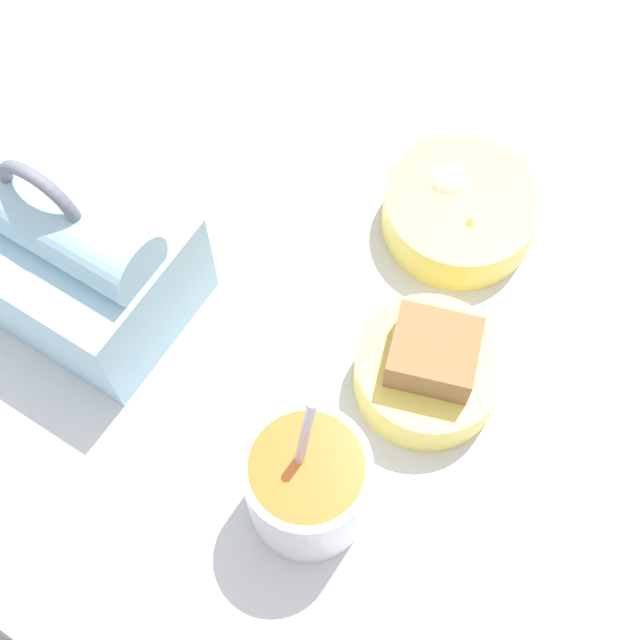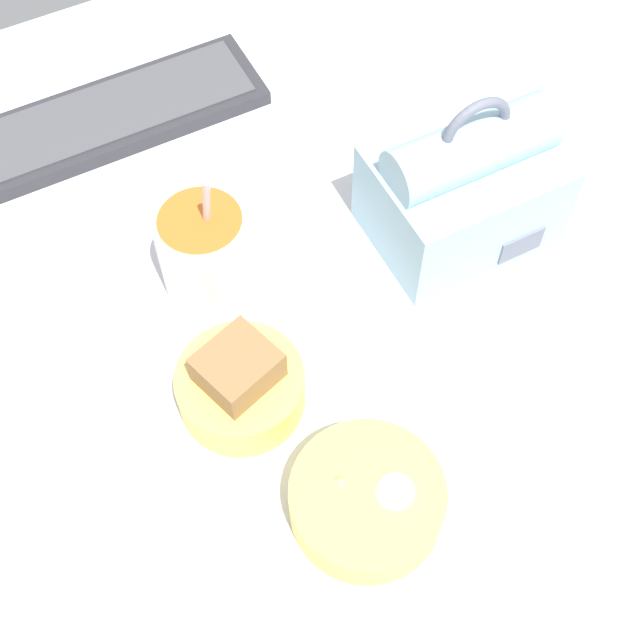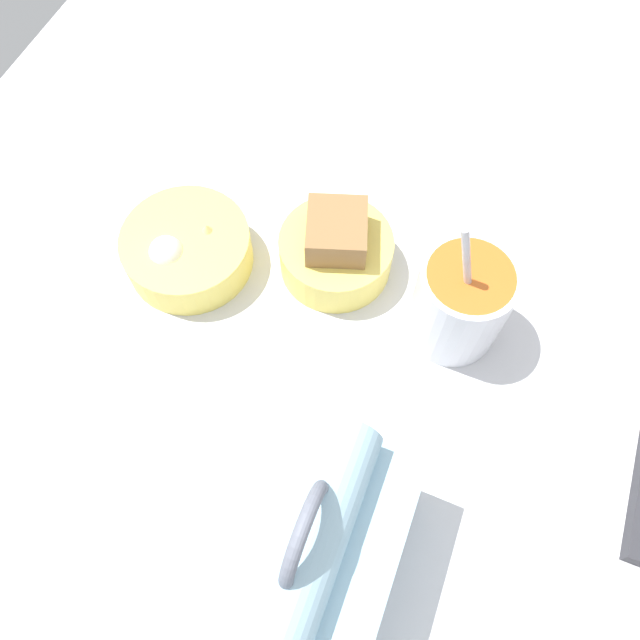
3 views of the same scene
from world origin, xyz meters
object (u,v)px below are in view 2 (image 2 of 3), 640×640
(lunch_bag, at_px, (464,186))
(bento_bowl_sandwich, at_px, (240,385))
(bento_bowl_snacks, at_px, (366,499))
(keyboard, at_px, (111,117))
(soup_cup, at_px, (205,251))

(lunch_bag, relative_size, bento_bowl_sandwich, 1.55)
(lunch_bag, relative_size, bento_bowl_snacks, 1.36)
(bento_bowl_sandwich, bearing_deg, keyboard, 87.70)
(keyboard, height_order, lunch_bag, lunch_bag)
(keyboard, height_order, soup_cup, soup_cup)
(lunch_bag, height_order, soup_cup, lunch_bag)
(soup_cup, xyz_separation_m, bento_bowl_snacks, (0.02, -0.28, -0.03))
(keyboard, relative_size, soup_cup, 2.03)
(lunch_bag, height_order, bento_bowl_sandwich, lunch_bag)
(keyboard, xyz_separation_m, lunch_bag, (0.27, -0.31, 0.06))
(soup_cup, bearing_deg, keyboard, 92.61)
(soup_cup, xyz_separation_m, bento_bowl_sandwich, (-0.03, -0.14, -0.02))
(keyboard, xyz_separation_m, soup_cup, (0.01, -0.25, 0.04))
(soup_cup, relative_size, bento_bowl_snacks, 1.29)
(bento_bowl_snacks, bearing_deg, soup_cup, 94.71)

